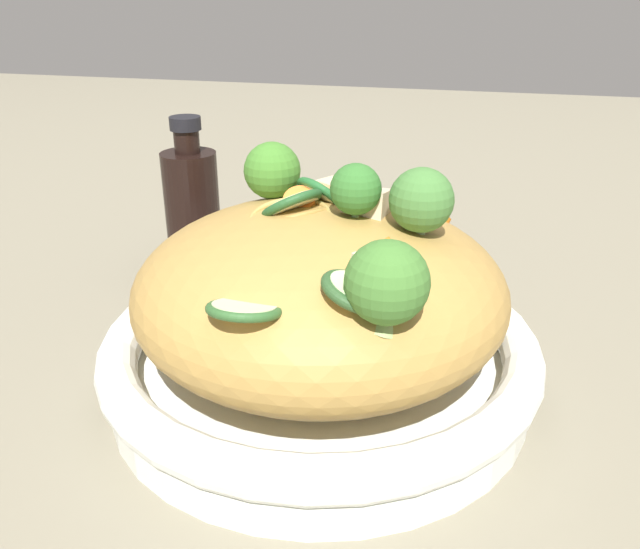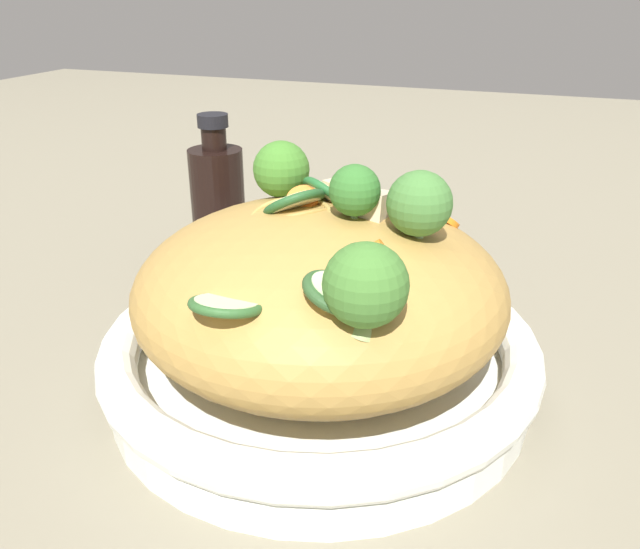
{
  "view_description": "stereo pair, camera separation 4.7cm",
  "coord_description": "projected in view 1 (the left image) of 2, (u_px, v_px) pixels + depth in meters",
  "views": [
    {
      "loc": [
        -0.1,
        0.41,
        0.29
      ],
      "look_at": [
        0.0,
        0.0,
        0.09
      ],
      "focal_mm": 36.78,
      "sensor_mm": 36.0,
      "label": 1
    },
    {
      "loc": [
        -0.15,
        0.4,
        0.29
      ],
      "look_at": [
        0.0,
        0.0,
        0.09
      ],
      "focal_mm": 36.78,
      "sensor_mm": 36.0,
      "label": 2
    }
  ],
  "objects": [
    {
      "name": "zucchini_slices",
      "position": [
        305.0,
        242.0,
        0.42
      ],
      "size": [
        0.12,
        0.19,
        0.05
      ],
      "color": "beige",
      "rests_on": "serving_bowl"
    },
    {
      "name": "broccoli_florets",
      "position": [
        356.0,
        215.0,
        0.42
      ],
      "size": [
        0.18,
        0.2,
        0.07
      ],
      "color": "#90B675",
      "rests_on": "serving_bowl"
    },
    {
      "name": "noodle_heap",
      "position": [
        320.0,
        289.0,
        0.47
      ],
      "size": [
        0.27,
        0.27,
        0.12
      ],
      "color": "#AB8340",
      "rests_on": "serving_bowl"
    },
    {
      "name": "serving_bowl",
      "position": [
        320.0,
        356.0,
        0.5
      ],
      "size": [
        0.33,
        0.33,
        0.05
      ],
      "color": "white",
      "rests_on": "ground_plane"
    },
    {
      "name": "chicken_chunks",
      "position": [
        365.0,
        227.0,
        0.43
      ],
      "size": [
        0.09,
        0.16,
        0.04
      ],
      "color": "beige",
      "rests_on": "serving_bowl"
    },
    {
      "name": "soy_sauce_bottle",
      "position": [
        192.0,
        208.0,
        0.68
      ],
      "size": [
        0.06,
        0.06,
        0.16
      ],
      "color": "black",
      "rests_on": "ground_plane"
    },
    {
      "name": "ground_plane",
      "position": [
        320.0,
        385.0,
        0.51
      ],
      "size": [
        3.0,
        3.0,
        0.0
      ],
      "primitive_type": "plane",
      "color": "gray"
    },
    {
      "name": "carrot_coins",
      "position": [
        371.0,
        211.0,
        0.47
      ],
      "size": [
        0.12,
        0.14,
        0.04
      ],
      "color": "orange",
      "rests_on": "serving_bowl"
    }
  ]
}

